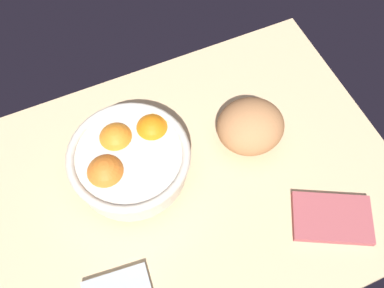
% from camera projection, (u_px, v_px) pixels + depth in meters
% --- Properties ---
extents(ground_plane, '(0.83, 0.60, 0.03)m').
position_uv_depth(ground_plane, '(185.00, 189.00, 0.89)').
color(ground_plane, beige).
extents(fruit_bowl, '(0.23, 0.23, 0.10)m').
position_uv_depth(fruit_bowl, '(129.00, 159.00, 0.84)').
color(fruit_bowl, beige).
rests_on(fruit_bowl, ground).
extents(bread_loaf, '(0.15, 0.14, 0.10)m').
position_uv_depth(bread_loaf, '(250.00, 126.00, 0.89)').
color(bread_loaf, '#BD7F4D').
rests_on(bread_loaf, ground).
extents(napkin_folded, '(0.17, 0.15, 0.01)m').
position_uv_depth(napkin_folded, '(332.00, 218.00, 0.84)').
color(napkin_folded, '#AD4F54').
rests_on(napkin_folded, ground).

